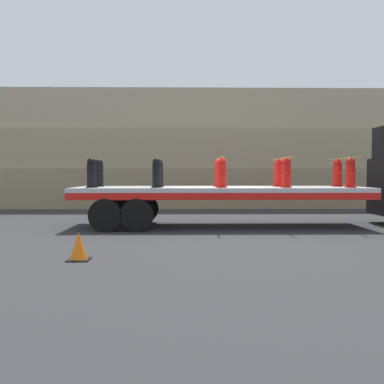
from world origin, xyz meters
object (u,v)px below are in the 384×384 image
at_px(fire_hydrant_red_near_3, 286,173).
at_px(fire_hydrant_red_far_3, 278,173).
at_px(fire_hydrant_red_near_4, 350,173).
at_px(flatbed_trailer, 196,195).
at_px(fire_hydrant_red_near_2, 222,173).
at_px(fire_hydrant_black_near_0, 92,173).
at_px(fire_hydrant_black_far_0, 99,173).
at_px(fire_hydrant_black_far_1, 159,173).
at_px(traffic_cone, 79,247).
at_px(fire_hydrant_black_near_1, 157,173).
at_px(fire_hydrant_red_far_4, 337,173).
at_px(fire_hydrant_red_far_2, 219,173).

xyz_separation_m(fire_hydrant_red_near_3, fire_hydrant_red_far_3, (0.00, 1.07, 0.00)).
bearing_deg(fire_hydrant_red_near_4, flatbed_trailer, 173.24).
bearing_deg(flatbed_trailer, fire_hydrant_red_near_2, -36.34).
xyz_separation_m(flatbed_trailer, fire_hydrant_black_near_0, (-3.06, -0.54, 0.67)).
relative_size(fire_hydrant_red_near_3, fire_hydrant_red_near_4, 1.00).
xyz_separation_m(flatbed_trailer, fire_hydrant_red_near_3, (2.62, -0.54, 0.67)).
height_order(fire_hydrant_black_far_0, fire_hydrant_red_near_4, same).
bearing_deg(flatbed_trailer, fire_hydrant_black_far_1, 155.34).
distance_m(fire_hydrant_red_near_3, traffic_cone, 6.85).
xyz_separation_m(fire_hydrant_black_near_1, traffic_cone, (-1.17, -4.52, -1.38)).
relative_size(fire_hydrant_black_near_0, traffic_cone, 1.65).
height_order(flatbed_trailer, fire_hydrant_red_near_3, fire_hydrant_red_near_3).
bearing_deg(fire_hydrant_black_far_1, fire_hydrant_red_far_4, 0.00).
bearing_deg(fire_hydrant_black_near_1, fire_hydrant_red_near_2, 0.00).
height_order(fire_hydrant_red_far_3, traffic_cone, fire_hydrant_red_far_3).
height_order(flatbed_trailer, fire_hydrant_black_far_1, fire_hydrant_black_far_1).
bearing_deg(fire_hydrant_red_near_4, fire_hydrant_red_near_2, 180.00).
bearing_deg(fire_hydrant_red_near_3, fire_hydrant_black_far_0, 169.33).
relative_size(flatbed_trailer, fire_hydrant_black_near_0, 10.06).
relative_size(fire_hydrant_black_far_0, fire_hydrant_black_near_1, 1.00).
xyz_separation_m(fire_hydrant_black_far_0, fire_hydrant_red_far_2, (3.79, 0.00, 0.00)).
bearing_deg(traffic_cone, fire_hydrant_red_near_2, 55.84).
distance_m(fire_hydrant_black_near_1, fire_hydrant_black_far_1, 1.07).
height_order(fire_hydrant_red_far_2, fire_hydrant_red_far_4, same).
bearing_deg(fire_hydrant_red_near_3, fire_hydrant_red_far_3, 90.00).
bearing_deg(fire_hydrant_red_far_4, fire_hydrant_red_near_3, -150.52).
bearing_deg(fire_hydrant_red_near_2, fire_hydrant_red_far_2, 90.00).
bearing_deg(fire_hydrant_black_far_0, fire_hydrant_black_near_0, -90.00).
xyz_separation_m(fire_hydrant_black_near_0, fire_hydrant_red_near_2, (3.79, 0.00, 0.00)).
height_order(fire_hydrant_red_far_2, fire_hydrant_red_near_3, same).
bearing_deg(traffic_cone, fire_hydrant_black_far_0, 97.36).
distance_m(flatbed_trailer, fire_hydrant_black_far_1, 1.45).
xyz_separation_m(fire_hydrant_black_far_0, fire_hydrant_red_far_3, (5.68, 0.00, 0.00)).
bearing_deg(fire_hydrant_red_near_2, fire_hydrant_red_far_3, 29.48).
height_order(fire_hydrant_black_near_0, fire_hydrant_red_far_3, same).
bearing_deg(fire_hydrant_black_far_0, fire_hydrant_black_near_1, -29.48).
bearing_deg(fire_hydrant_red_near_3, fire_hydrant_red_far_2, 150.52).
distance_m(flatbed_trailer, traffic_cone, 5.61).
bearing_deg(fire_hydrant_red_far_3, fire_hydrant_red_far_2, 180.00).
height_order(fire_hydrant_black_far_0, fire_hydrant_black_near_1, same).
bearing_deg(fire_hydrant_red_near_3, fire_hydrant_red_near_2, 180.00).
distance_m(flatbed_trailer, fire_hydrant_red_far_3, 2.76).
relative_size(fire_hydrant_red_far_3, fire_hydrant_red_near_4, 1.00).
xyz_separation_m(fire_hydrant_red_near_2, fire_hydrant_red_far_3, (1.89, 1.07, 0.00)).
distance_m(fire_hydrant_black_far_0, fire_hydrant_red_far_3, 5.68).
relative_size(fire_hydrant_red_far_2, fire_hydrant_red_near_4, 1.00).
bearing_deg(fire_hydrant_black_near_0, fire_hydrant_red_near_2, 0.00).
xyz_separation_m(fire_hydrant_black_near_1, fire_hydrant_red_near_3, (3.79, 0.00, 0.00)).
bearing_deg(fire_hydrant_red_near_2, fire_hydrant_black_far_0, 164.22).
bearing_deg(fire_hydrant_black_near_0, fire_hydrant_red_far_4, 8.04).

